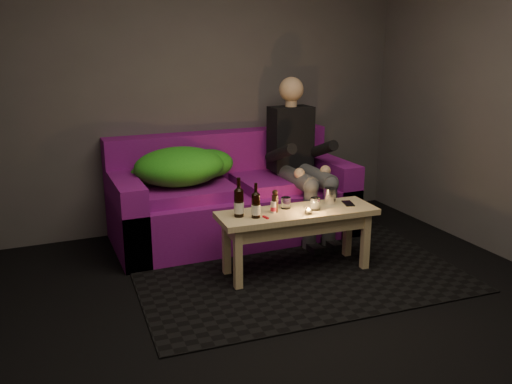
# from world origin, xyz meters

# --- Properties ---
(floor) EXTENTS (4.50, 4.50, 0.00)m
(floor) POSITION_xyz_m (0.00, 0.00, 0.00)
(floor) COLOR black
(floor) RESTS_ON ground
(room) EXTENTS (4.50, 4.50, 4.50)m
(room) POSITION_xyz_m (0.00, 0.47, 1.64)
(room) COLOR silver
(room) RESTS_ON ground
(rug) EXTENTS (2.54, 1.91, 0.01)m
(rug) POSITION_xyz_m (0.28, 0.89, 0.01)
(rug) COLOR black
(rug) RESTS_ON floor
(sofa) EXTENTS (2.14, 0.96, 0.92)m
(sofa) POSITION_xyz_m (0.10, 1.82, 0.33)
(sofa) COLOR #821183
(sofa) RESTS_ON floor
(green_blanket) EXTENTS (0.94, 0.64, 0.32)m
(green_blanket) POSITION_xyz_m (-0.34, 1.81, 0.69)
(green_blanket) COLOR #20981B
(green_blanket) RESTS_ON sofa
(person) EXTENTS (0.39, 0.89, 1.43)m
(person) POSITION_xyz_m (0.70, 1.65, 0.74)
(person) COLOR black
(person) RESTS_ON sofa
(coffee_table) EXTENTS (1.25, 0.45, 0.50)m
(coffee_table) POSITION_xyz_m (0.28, 0.84, 0.41)
(coffee_table) COLOR #D0B87A
(coffee_table) RESTS_ON rug
(beer_bottle_a) EXTENTS (0.07, 0.07, 0.29)m
(beer_bottle_a) POSITION_xyz_m (-0.19, 0.88, 0.61)
(beer_bottle_a) COLOR black
(beer_bottle_a) RESTS_ON coffee_table
(beer_bottle_b) EXTENTS (0.07, 0.07, 0.26)m
(beer_bottle_b) POSITION_xyz_m (-0.08, 0.81, 0.60)
(beer_bottle_b) COLOR black
(beer_bottle_b) RESTS_ON coffee_table
(salt_shaker) EXTENTS (0.05, 0.05, 0.09)m
(salt_shaker) POSITION_xyz_m (0.08, 0.86, 0.55)
(salt_shaker) COLOR silver
(salt_shaker) RESTS_ON coffee_table
(pepper_mill) EXTENTS (0.06, 0.06, 0.13)m
(pepper_mill) POSITION_xyz_m (0.10, 0.88, 0.57)
(pepper_mill) COLOR black
(pepper_mill) RESTS_ON coffee_table
(tumbler_back) EXTENTS (0.08, 0.08, 0.09)m
(tumbler_back) POSITION_xyz_m (0.22, 0.93, 0.55)
(tumbler_back) COLOR white
(tumbler_back) RESTS_ON coffee_table
(tealight) EXTENTS (0.06, 0.06, 0.04)m
(tealight) POSITION_xyz_m (0.32, 0.74, 0.52)
(tealight) COLOR white
(tealight) RESTS_ON coffee_table
(tumbler_front) EXTENTS (0.10, 0.10, 0.10)m
(tumbler_front) POSITION_xyz_m (0.41, 0.80, 0.55)
(tumbler_front) COLOR white
(tumbler_front) RESTS_ON coffee_table
(steel_cup) EXTENTS (0.10, 0.10, 0.13)m
(steel_cup) POSITION_xyz_m (0.59, 0.90, 0.57)
(steel_cup) COLOR silver
(steel_cup) RESTS_ON coffee_table
(smartphone) EXTENTS (0.11, 0.16, 0.01)m
(smartphone) POSITION_xyz_m (0.72, 0.84, 0.51)
(smartphone) COLOR black
(smartphone) RESTS_ON coffee_table
(red_lighter) EXTENTS (0.03, 0.07, 0.01)m
(red_lighter) POSITION_xyz_m (-0.02, 0.77, 0.51)
(red_lighter) COLOR red
(red_lighter) RESTS_ON coffee_table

